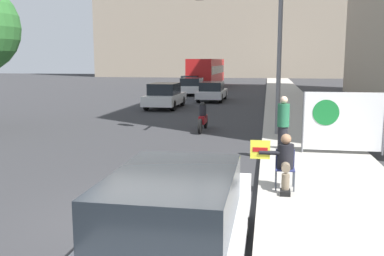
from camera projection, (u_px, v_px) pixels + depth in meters
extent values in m
plane|color=#303033|center=(158.00, 222.00, 7.70)|extent=(160.00, 160.00, 0.00)
cube|color=#A8A399|center=(295.00, 116.00, 21.70)|extent=(3.14, 90.00, 0.18)
cylinder|color=#474C56|center=(276.00, 181.00, 8.91)|extent=(0.03, 0.03, 0.42)
cylinder|color=#474C56|center=(294.00, 182.00, 8.85)|extent=(0.03, 0.03, 0.42)
cylinder|color=#474C56|center=(276.00, 176.00, 9.27)|extent=(0.03, 0.03, 0.42)
cylinder|color=#474C56|center=(293.00, 177.00, 9.21)|extent=(0.03, 0.03, 0.42)
cube|color=navy|center=(285.00, 169.00, 9.03)|extent=(0.40, 0.40, 0.02)
cube|color=navy|center=(285.00, 158.00, 9.18)|extent=(0.40, 0.02, 0.38)
cylinder|color=#756651|center=(286.00, 166.00, 8.85)|extent=(0.18, 0.42, 0.18)
cylinder|color=#756651|center=(285.00, 184.00, 8.70)|extent=(0.16, 0.16, 0.42)
cube|color=black|center=(285.00, 192.00, 8.67)|extent=(0.20, 0.28, 0.10)
cylinder|color=black|center=(285.00, 156.00, 9.01)|extent=(0.34, 0.34, 0.52)
sphere|color=#936B4C|center=(286.00, 139.00, 8.95)|extent=(0.22, 0.22, 0.22)
cylinder|color=black|center=(270.00, 153.00, 8.98)|extent=(0.45, 0.09, 0.09)
cube|color=yellow|center=(260.00, 150.00, 9.00)|extent=(0.41, 0.02, 0.40)
cube|color=#AD1414|center=(260.00, 150.00, 8.99)|extent=(0.31, 0.01, 0.10)
cylinder|color=black|center=(283.00, 141.00, 12.30)|extent=(0.28, 0.28, 0.83)
cylinder|color=#236642|center=(283.00, 115.00, 12.18)|extent=(0.34, 0.34, 0.65)
sphere|color=beige|center=(284.00, 100.00, 12.12)|extent=(0.22, 0.22, 0.22)
cylinder|color=slate|center=(303.00, 122.00, 12.55)|extent=(0.06, 0.06, 1.80)
cylinder|color=slate|center=(384.00, 124.00, 12.16)|extent=(0.06, 0.06, 1.80)
cube|color=white|center=(343.00, 122.00, 12.35)|extent=(2.25, 0.02, 1.70)
cylinder|color=#197A33|center=(326.00, 113.00, 12.37)|extent=(0.75, 0.01, 0.75)
cylinder|color=slate|center=(279.00, 52.00, 15.45)|extent=(0.16, 0.16, 6.02)
cube|color=silver|center=(176.00, 237.00, 5.71)|extent=(1.79, 4.78, 0.55)
cube|color=black|center=(173.00, 198.00, 5.43)|extent=(1.54, 2.49, 0.65)
cylinder|color=black|center=(150.00, 211.00, 7.32)|extent=(0.22, 0.64, 0.64)
cylinder|color=black|center=(242.00, 217.00, 7.05)|extent=(0.22, 0.64, 0.64)
cube|color=white|center=(165.00, 99.00, 25.98)|extent=(1.81, 4.40, 0.58)
cube|color=black|center=(164.00, 89.00, 25.71)|extent=(1.56, 2.29, 0.67)
cylinder|color=black|center=(158.00, 101.00, 27.48)|extent=(0.22, 0.64, 0.64)
cylinder|color=black|center=(182.00, 101.00, 27.21)|extent=(0.22, 0.64, 0.64)
cylinder|color=black|center=(146.00, 105.00, 24.83)|extent=(0.22, 0.64, 0.64)
cylinder|color=black|center=(173.00, 105.00, 24.55)|extent=(0.22, 0.64, 0.64)
cube|color=silver|center=(212.00, 94.00, 30.56)|extent=(1.76, 4.58, 0.49)
cube|color=black|center=(212.00, 86.00, 30.30)|extent=(1.52, 2.38, 0.60)
cylinder|color=black|center=(204.00, 95.00, 32.10)|extent=(0.22, 0.64, 0.64)
cylinder|color=black|center=(225.00, 95.00, 31.84)|extent=(0.22, 0.64, 0.64)
cylinder|color=black|center=(198.00, 98.00, 29.34)|extent=(0.22, 0.64, 0.64)
cylinder|color=black|center=(221.00, 98.00, 29.08)|extent=(0.22, 0.64, 0.64)
cube|color=white|center=(192.00, 88.00, 36.05)|extent=(1.86, 4.45, 0.53)
cube|color=black|center=(192.00, 82.00, 35.79)|extent=(1.60, 2.31, 0.63)
cylinder|color=black|center=(186.00, 90.00, 37.56)|extent=(0.22, 0.64, 0.64)
cylinder|color=black|center=(204.00, 90.00, 37.28)|extent=(0.22, 0.64, 0.64)
cylinder|color=black|center=(179.00, 92.00, 34.88)|extent=(0.22, 0.64, 0.64)
cylinder|color=black|center=(199.00, 92.00, 34.60)|extent=(0.22, 0.64, 0.64)
cube|color=black|center=(191.00, 85.00, 41.78)|extent=(1.71, 4.35, 0.51)
cube|color=black|center=(190.00, 79.00, 41.52)|extent=(1.47, 2.26, 0.62)
cylinder|color=black|center=(186.00, 86.00, 43.25)|extent=(0.22, 0.64, 0.64)
cylinder|color=black|center=(200.00, 86.00, 42.99)|extent=(0.22, 0.64, 0.64)
cylinder|color=black|center=(181.00, 87.00, 40.63)|extent=(0.22, 0.64, 0.64)
cylinder|color=black|center=(196.00, 88.00, 40.37)|extent=(0.22, 0.64, 0.64)
cube|color=red|center=(207.00, 71.00, 47.41)|extent=(2.55, 11.95, 2.57)
cube|color=black|center=(207.00, 69.00, 47.39)|extent=(2.57, 11.35, 0.84)
cylinder|color=black|center=(202.00, 80.00, 51.39)|extent=(0.30, 1.04, 1.04)
cylinder|color=black|center=(220.00, 80.00, 51.01)|extent=(0.30, 1.04, 1.04)
cylinder|color=black|center=(191.00, 83.00, 44.19)|extent=(0.30, 1.04, 1.04)
cylinder|color=black|center=(213.00, 84.00, 43.80)|extent=(0.30, 1.04, 1.04)
cube|color=maroon|center=(203.00, 119.00, 17.56)|extent=(0.24, 0.90, 0.32)
cylinder|color=black|center=(203.00, 112.00, 17.46)|extent=(0.28, 0.28, 0.52)
sphere|color=black|center=(203.00, 105.00, 17.41)|extent=(0.24, 0.24, 0.24)
cylinder|color=black|center=(206.00, 121.00, 18.31)|extent=(0.10, 0.60, 0.60)
cylinder|color=black|center=(200.00, 126.00, 16.85)|extent=(0.10, 0.60, 0.60)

